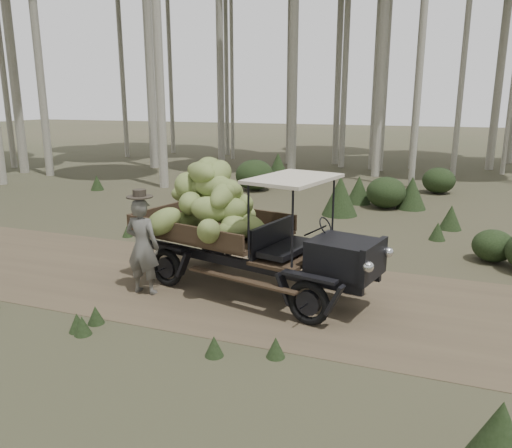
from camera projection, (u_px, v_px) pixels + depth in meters
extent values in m
plane|color=#473D2B|center=(208.00, 285.00, 9.59)|extent=(120.00, 120.00, 0.00)
cube|color=brown|center=(208.00, 285.00, 9.59)|extent=(70.00, 4.00, 0.01)
cube|color=black|center=(342.00, 255.00, 8.20)|extent=(1.17, 1.13, 0.54)
cube|color=black|center=(374.00, 261.00, 7.91)|extent=(0.32, 0.97, 0.61)
cube|color=black|center=(272.00, 237.00, 8.92)|extent=(0.39, 1.35, 0.54)
cube|color=#38281C|center=(212.00, 231.00, 9.68)|extent=(3.07, 2.34, 0.08)
cube|color=#38281C|center=(238.00, 214.00, 10.34)|extent=(2.68, 0.69, 0.31)
cube|color=#38281C|center=(181.00, 233.00, 8.93)|extent=(2.68, 0.69, 0.31)
cube|color=#38281C|center=(160.00, 214.00, 10.37)|extent=(0.46, 1.73, 0.31)
cube|color=#BDAF9C|center=(293.00, 179.00, 8.42)|extent=(1.48, 1.88, 0.06)
cube|color=black|center=(267.00, 254.00, 9.52)|extent=(4.40, 1.13, 0.18)
cube|color=black|center=(244.00, 264.00, 8.92)|extent=(4.40, 1.13, 0.18)
torus|color=black|center=(349.00, 274.00, 9.09)|extent=(0.75, 0.30, 0.74)
torus|color=black|center=(308.00, 303.00, 7.83)|extent=(0.75, 0.30, 0.74)
torus|color=black|center=(218.00, 247.00, 10.72)|extent=(0.75, 0.30, 0.74)
torus|color=black|center=(167.00, 267.00, 9.46)|extent=(0.75, 0.30, 0.74)
sphere|color=beige|center=(388.00, 252.00, 8.21)|extent=(0.18, 0.18, 0.18)
sphere|color=beige|center=(368.00, 267.00, 7.50)|extent=(0.18, 0.18, 0.18)
ellipsoid|color=olive|center=(235.00, 228.00, 8.99)|extent=(0.50, 0.82, 0.63)
ellipsoid|color=olive|center=(197.00, 196.00, 9.89)|extent=(0.57, 0.88, 0.61)
ellipsoid|color=olive|center=(187.00, 186.00, 9.68)|extent=(0.83, 0.90, 0.68)
ellipsoid|color=olive|center=(205.00, 174.00, 9.62)|extent=(0.91, 0.55, 0.58)
ellipsoid|color=olive|center=(252.00, 226.00, 8.95)|extent=(0.86, 0.71, 0.50)
ellipsoid|color=olive|center=(191.00, 203.00, 9.25)|extent=(0.69, 0.89, 0.54)
ellipsoid|color=olive|center=(224.00, 194.00, 8.98)|extent=(0.46, 0.92, 0.68)
ellipsoid|color=olive|center=(218.00, 174.00, 9.44)|extent=(0.59, 0.95, 0.62)
ellipsoid|color=olive|center=(244.00, 216.00, 9.66)|extent=(0.80, 0.68, 0.58)
ellipsoid|color=olive|center=(240.00, 206.00, 9.34)|extent=(0.96, 0.94, 0.69)
ellipsoid|color=olive|center=(198.00, 185.00, 9.64)|extent=(0.64, 0.77, 0.50)
ellipsoid|color=olive|center=(202.00, 173.00, 9.33)|extent=(0.90, 0.85, 0.44)
ellipsoid|color=olive|center=(235.00, 230.00, 8.83)|extent=(0.75, 0.69, 0.39)
ellipsoid|color=olive|center=(210.00, 209.00, 8.96)|extent=(0.90, 0.73, 0.58)
ellipsoid|color=olive|center=(214.00, 186.00, 9.25)|extent=(0.85, 0.57, 0.48)
ellipsoid|color=olive|center=(215.00, 174.00, 9.49)|extent=(0.59, 0.82, 0.57)
ellipsoid|color=olive|center=(235.00, 224.00, 9.28)|extent=(0.85, 0.57, 0.54)
ellipsoid|color=olive|center=(190.00, 193.00, 10.18)|extent=(0.87, 0.66, 0.40)
ellipsoid|color=olive|center=(226.00, 191.00, 9.08)|extent=(0.75, 0.50, 0.53)
ellipsoid|color=olive|center=(211.00, 170.00, 9.56)|extent=(0.49, 0.94, 0.73)
ellipsoid|color=olive|center=(186.00, 223.00, 9.52)|extent=(0.57, 0.88, 0.51)
ellipsoid|color=olive|center=(228.00, 210.00, 9.07)|extent=(0.82, 0.52, 0.63)
ellipsoid|color=olive|center=(232.00, 193.00, 9.16)|extent=(0.55, 0.88, 0.63)
ellipsoid|color=olive|center=(203.00, 174.00, 9.42)|extent=(0.44, 0.71, 0.54)
ellipsoid|color=olive|center=(163.00, 222.00, 9.06)|extent=(0.95, 0.77, 0.74)
ellipsoid|color=olive|center=(209.00, 231.00, 8.48)|extent=(0.68, 0.89, 0.68)
imported|color=#575650|center=(143.00, 247.00, 8.99)|extent=(0.65, 0.43, 1.78)
cylinder|color=#302921|center=(140.00, 197.00, 8.77)|extent=(0.48, 0.48, 0.02)
cylinder|color=#302921|center=(139.00, 193.00, 8.75)|extent=(0.24, 0.24, 0.14)
cylinder|color=#B2AD9E|center=(348.00, 2.00, 23.98)|extent=(0.30, 0.30, 15.91)
cylinder|color=#B2AD9E|center=(385.00, 7.00, 21.13)|extent=(0.39, 0.39, 14.49)
cylinder|color=#B2AD9E|center=(508.00, 1.00, 23.16)|extent=(0.39, 0.39, 15.73)
cylinder|color=#B2AD9E|center=(340.00, 20.00, 25.35)|extent=(0.32, 0.32, 14.70)
cylinder|color=#B2AD9E|center=(293.00, 25.00, 25.33)|extent=(0.39, 0.39, 14.17)
cylinder|color=#B2AD9E|center=(167.00, 0.00, 30.49)|extent=(0.27, 0.27, 18.67)
cylinder|color=#B2AD9E|center=(424.00, 7.00, 23.53)|extent=(0.38, 0.38, 15.36)
cylinder|color=#B2AD9E|center=(469.00, 1.00, 21.32)|extent=(0.26, 0.26, 15.05)
cylinder|color=#B2AD9E|center=(226.00, 12.00, 29.63)|extent=(0.26, 0.26, 16.95)
ellipsoid|color=#233319|center=(439.00, 180.00, 18.71)|extent=(1.20, 1.20, 0.96)
cone|color=#233319|center=(146.00, 219.00, 13.94)|extent=(0.39, 0.39, 0.43)
cone|color=#233319|center=(451.00, 217.00, 13.58)|extent=(0.61, 0.61, 0.67)
cone|color=#233319|center=(340.00, 196.00, 15.19)|extent=(1.09, 1.09, 1.21)
ellipsoid|color=#233319|center=(254.00, 175.00, 19.28)|extent=(1.47, 1.47, 1.18)
cone|color=#233319|center=(97.00, 183.00, 19.42)|extent=(0.52, 0.52, 0.57)
cone|color=#233319|center=(189.00, 192.00, 17.21)|extent=(0.62, 0.62, 0.69)
ellipsoid|color=#233319|center=(493.00, 246.00, 10.89)|extent=(0.88, 0.88, 0.71)
cone|color=#233319|center=(359.00, 190.00, 16.91)|extent=(0.85, 0.85, 0.94)
ellipsoid|color=#233319|center=(386.00, 192.00, 16.17)|extent=(1.27, 1.27, 1.01)
cone|color=#233319|center=(412.00, 193.00, 16.06)|extent=(0.95, 0.95, 1.06)
cone|color=#233319|center=(278.00, 169.00, 20.60)|extent=(1.18, 1.18, 1.31)
cone|color=#233319|center=(438.00, 231.00, 12.58)|extent=(0.42, 0.42, 0.46)
cone|color=#233319|center=(194.00, 238.00, 12.27)|extent=(0.27, 0.27, 0.30)
cone|color=#233319|center=(176.00, 235.00, 12.54)|extent=(0.27, 0.27, 0.30)
cone|color=#233319|center=(127.00, 231.00, 12.88)|extent=(0.27, 0.27, 0.30)
cone|color=#233319|center=(331.00, 245.00, 11.69)|extent=(0.27, 0.27, 0.30)
cone|color=#233319|center=(77.00, 322.00, 7.65)|extent=(0.27, 0.27, 0.30)
cone|color=#233319|center=(276.00, 347.00, 6.89)|extent=(0.27, 0.27, 0.30)
cone|color=#233319|center=(96.00, 315.00, 7.92)|extent=(0.27, 0.27, 0.30)
cone|color=#233319|center=(82.00, 325.00, 7.55)|extent=(0.27, 0.27, 0.30)
cone|color=#233319|center=(214.00, 346.00, 6.92)|extent=(0.27, 0.27, 0.30)
cone|color=#233319|center=(208.00, 237.00, 12.33)|extent=(0.27, 0.27, 0.30)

